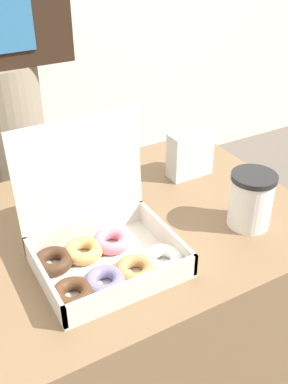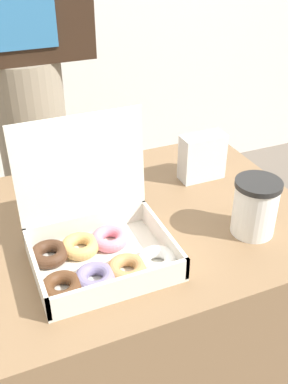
{
  "view_description": "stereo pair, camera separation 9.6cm",
  "coord_description": "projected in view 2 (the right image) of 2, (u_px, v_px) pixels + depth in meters",
  "views": [
    {
      "loc": [
        -0.38,
        -0.78,
        1.38
      ],
      "look_at": [
        0.03,
        -0.07,
        0.87
      ],
      "focal_mm": 42.0,
      "sensor_mm": 36.0,
      "label": 1
    },
    {
      "loc": [
        -0.29,
        -0.82,
        1.38
      ],
      "look_at": [
        0.03,
        -0.07,
        0.87
      ],
      "focal_mm": 42.0,
      "sensor_mm": 36.0,
      "label": 2
    }
  ],
  "objects": [
    {
      "name": "table",
      "position": [
        126.0,
        329.0,
        1.27
      ],
      "size": [
        0.91,
        0.65,
        0.75
      ],
      "color": "brown",
      "rests_on": "ground_plane"
    },
    {
      "name": "donut_box",
      "position": [
        97.0,
        245.0,
        0.92
      ],
      "size": [
        0.31,
        0.25,
        0.28
      ],
      "color": "silver",
      "rests_on": "table"
    },
    {
      "name": "coffee_cup",
      "position": [
        255.0,
        207.0,
        1.0
      ],
      "size": [
        0.1,
        0.1,
        0.13
      ],
      "color": "white",
      "rests_on": "table"
    },
    {
      "name": "napkin_holder",
      "position": [
        202.0,
        157.0,
        1.21
      ],
      "size": [
        0.12,
        0.05,
        0.13
      ],
      "color": "silver",
      "rests_on": "table"
    },
    {
      "name": "person_customer",
      "position": [
        23.0,
        62.0,
        1.37
      ],
      "size": [
        0.42,
        0.23,
        1.83
      ],
      "color": "gray",
      "rests_on": "ground_plane"
    }
  ]
}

